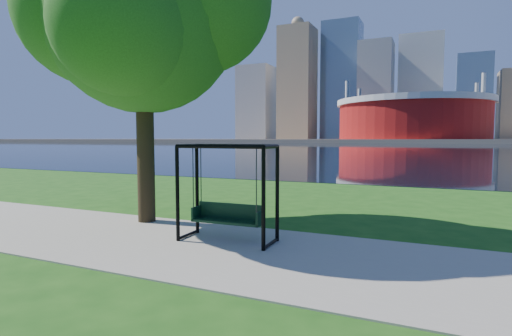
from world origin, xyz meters
The scene contains 8 objects.
ground centered at (0.00, 0.00, 0.00)m, with size 900.00×900.00×0.00m, color #1E5114.
path centered at (0.00, -0.50, 0.01)m, with size 120.00×4.00×0.03m, color #9E937F.
river centered at (0.00, 102.00, 0.01)m, with size 900.00×180.00×0.02m, color black.
far_bank centered at (0.00, 306.00, 1.00)m, with size 900.00×228.00×2.00m, color #937F60.
stadium centered at (-10.00, 235.00, 14.23)m, with size 83.00×83.00×32.00m.
skyline centered at (-4.27, 319.39, 35.89)m, with size 392.00×66.00×96.50m.
swing centered at (-0.60, 0.08, 1.01)m, with size 2.07×0.95×2.09m.
park_tree centered at (-3.58, 1.04, 5.48)m, with size 6.36×5.74×7.89m.
Camera 1 is at (3.43, -7.33, 2.21)m, focal length 28.00 mm.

